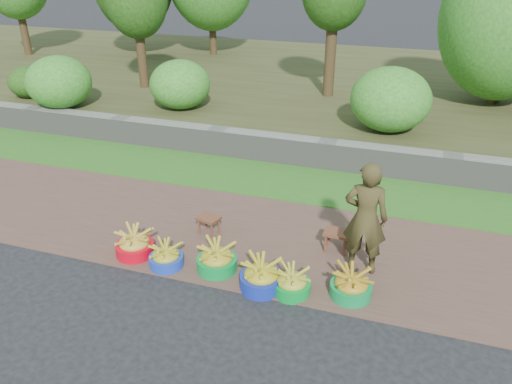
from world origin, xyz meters
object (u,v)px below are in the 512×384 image
(basin_c, at_px, (217,259))
(basin_d, at_px, (261,276))
(basin_e, at_px, (292,283))
(basin_f, at_px, (351,285))
(basin_a, at_px, (134,244))
(stool_left, at_px, (209,220))
(basin_b, at_px, (166,257))
(vendor_woman, at_px, (366,218))
(stool_right, at_px, (337,235))

(basin_c, xyz_separation_m, basin_d, (0.67, -0.18, 0.00))
(basin_e, height_order, basin_f, basin_f)
(basin_a, bearing_deg, stool_left, 47.01)
(basin_a, distance_m, basin_f, 2.97)
(basin_b, xyz_separation_m, vendor_woman, (2.47, 0.74, 0.63))
(basin_d, xyz_separation_m, stool_right, (0.75, 1.11, 0.08))
(basin_a, relative_size, basin_f, 1.04)
(basin_a, xyz_separation_m, basin_b, (0.54, -0.11, -0.02))
(basin_f, relative_size, stool_right, 1.41)
(basin_d, height_order, stool_right, basin_d)
(basin_d, relative_size, stool_left, 1.44)
(basin_b, relative_size, basin_f, 0.90)
(vendor_woman, bearing_deg, basin_c, 18.33)
(basin_c, height_order, stool_left, basin_c)
(basin_c, distance_m, stool_left, 0.92)
(basin_a, bearing_deg, basin_f, 0.45)
(basin_e, relative_size, vendor_woman, 0.30)
(basin_a, relative_size, basin_d, 0.98)
(basin_a, bearing_deg, stool_right, 20.03)
(basin_b, distance_m, basin_c, 0.69)
(stool_left, bearing_deg, stool_right, 4.32)
(basin_c, bearing_deg, basin_b, -169.22)
(basin_b, bearing_deg, stool_right, 27.00)
(basin_f, bearing_deg, vendor_woman, 86.36)
(basin_c, height_order, basin_f, basin_c)
(basin_b, height_order, basin_d, basin_d)
(basin_b, xyz_separation_m, stool_left, (0.23, 0.92, 0.09))
(basin_f, xyz_separation_m, vendor_woman, (0.04, 0.60, 0.62))
(basin_c, relative_size, basin_f, 1.04)
(basin_f, distance_m, stool_right, 1.00)
(basin_a, height_order, basin_d, basin_d)
(basin_c, distance_m, stool_right, 1.70)
(basin_b, height_order, stool_left, basin_b)
(vendor_woman, bearing_deg, basin_a, 11.45)
(basin_a, distance_m, basin_e, 2.27)
(basin_b, relative_size, basin_d, 0.85)
(basin_d, relative_size, vendor_woman, 0.35)
(basin_a, relative_size, stool_right, 1.46)
(basin_f, height_order, vendor_woman, vendor_woman)
(basin_a, relative_size, basin_c, 0.99)
(stool_right, bearing_deg, basin_b, -153.00)
(basin_a, distance_m, stool_right, 2.80)
(basin_d, xyz_separation_m, stool_left, (-1.12, 0.97, 0.06))
(basin_d, distance_m, stool_right, 1.34)
(basin_b, relative_size, basin_c, 0.86)
(basin_a, bearing_deg, basin_c, 0.98)
(basin_d, height_order, stool_left, basin_d)
(basin_f, distance_m, vendor_woman, 0.86)
(vendor_woman, bearing_deg, basin_b, 16.23)
(basin_b, distance_m, basin_e, 1.73)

